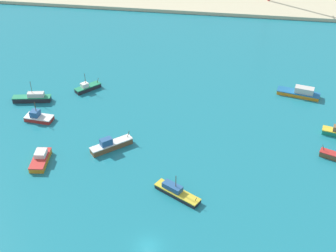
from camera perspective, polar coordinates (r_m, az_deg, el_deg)
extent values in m
cube|color=teal|center=(102.11, 0.67, -2.32)|extent=(260.00, 280.00, 0.50)
cube|color=orange|center=(99.99, -15.80, -4.22)|extent=(3.88, 7.59, 1.06)
cube|color=red|center=(99.61, -15.86, -3.94)|extent=(3.96, 7.74, 0.20)
cube|color=silver|center=(99.92, -15.78, -3.33)|extent=(2.58, 3.02, 1.05)
cylinder|color=#4C3823|center=(103.13, 19.05, -2.64)|extent=(0.64, 0.34, 1.49)
cube|color=red|center=(113.77, -15.96, 0.91)|extent=(6.81, 3.49, 0.93)
cube|color=white|center=(113.47, -16.01, 1.15)|extent=(6.95, 3.56, 0.20)
cube|color=#28568C|center=(113.41, -16.44, 1.55)|extent=(2.08, 2.37, 1.48)
cylinder|color=#4C3823|center=(112.21, -16.43, 2.38)|extent=(0.17, 0.17, 2.49)
cube|color=#232328|center=(121.99, -16.81, 3.27)|extent=(9.79, 3.88, 1.22)
cube|color=#238C5B|center=(121.64, -16.86, 3.55)|extent=(9.98, 3.95, 0.20)
cube|color=beige|center=(121.01, -16.37, 3.84)|extent=(4.40, 2.35, 1.10)
cylinder|color=#4C3823|center=(120.16, -16.92, 4.73)|extent=(0.11, 0.11, 3.33)
cube|color=orange|center=(124.19, 16.13, 3.91)|extent=(11.19, 5.26, 0.94)
cube|color=#1E669E|center=(123.91, 16.17, 4.13)|extent=(11.42, 5.36, 0.20)
cube|color=beige|center=(123.43, 16.85, 4.36)|extent=(5.18, 3.22, 1.57)
cube|color=#232328|center=(88.69, 1.19, -8.56)|extent=(9.50, 6.63, 0.80)
cube|color=gold|center=(88.35, 1.19, -8.32)|extent=(9.69, 6.76, 0.20)
cube|color=#28568C|center=(88.44, 0.57, -7.69)|extent=(4.36, 3.44, 1.10)
cylinder|color=#4C3823|center=(86.25, 3.52, -9.28)|extent=(0.49, 0.35, 1.09)
cylinder|color=#4C3823|center=(86.83, 1.00, -6.99)|extent=(0.15, 0.15, 2.67)
cube|color=#232328|center=(123.80, -10.08, 4.73)|extent=(6.33, 6.69, 1.03)
cube|color=#238C5B|center=(123.50, -10.11, 4.97)|extent=(6.45, 6.83, 0.20)
cube|color=silver|center=(122.82, -10.50, 5.11)|extent=(2.41, 2.43, 1.13)
cylinder|color=#4C3823|center=(124.53, -8.88, 5.70)|extent=(0.49, 0.53, 1.39)
cylinder|color=#4C3823|center=(122.04, -10.44, 5.96)|extent=(0.13, 0.13, 2.76)
cube|color=brown|center=(100.92, -7.15, -2.51)|extent=(8.60, 7.95, 1.26)
cube|color=white|center=(100.48, -7.18, -2.18)|extent=(8.77, 8.11, 0.20)
cube|color=#28568C|center=(99.58, -7.83, -1.99)|extent=(2.99, 2.91, 1.55)
cylinder|color=#4C3823|center=(101.50, -5.04, -1.04)|extent=(0.62, 0.57, 1.71)
cube|color=beige|center=(183.17, 4.94, 15.17)|extent=(247.00, 22.03, 1.20)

